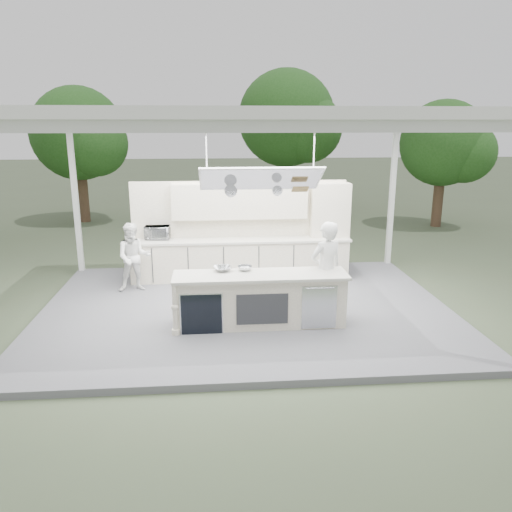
{
  "coord_description": "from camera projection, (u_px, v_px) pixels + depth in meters",
  "views": [
    {
      "loc": [
        -0.6,
        -9.32,
        3.66
      ],
      "look_at": [
        0.23,
        0.4,
        1.05
      ],
      "focal_mm": 35.0,
      "sensor_mm": 36.0,
      "label": 1
    }
  ],
  "objects": [
    {
      "name": "bowl_small",
      "position": [
        245.0,
        268.0,
        9.05
      ],
      "size": [
        0.34,
        0.34,
        0.08
      ],
      "primitive_type": "imported",
      "rotation": [
        0.0,
        0.0,
        0.41
      ],
      "color": "silver",
      "rests_on": "demo_island"
    },
    {
      "name": "back_wall_unit",
      "position": [
        259.0,
        215.0,
        11.63
      ],
      "size": [
        5.05,
        0.48,
        2.25
      ],
      "color": "white",
      "rests_on": "stage_deck"
    },
    {
      "name": "sous_chef",
      "position": [
        134.0,
        257.0,
        10.7
      ],
      "size": [
        0.79,
        0.66,
        1.5
      ],
      "primitive_type": "imported",
      "rotation": [
        0.0,
        0.0,
        0.13
      ],
      "color": "white",
      "rests_on": "stage_deck"
    },
    {
      "name": "tree_cluster",
      "position": [
        224.0,
        133.0,
        18.51
      ],
      "size": [
        19.55,
        9.4,
        5.85
      ],
      "color": "#4C3826",
      "rests_on": "ground"
    },
    {
      "name": "tent",
      "position": [
        245.0,
        120.0,
        8.99
      ],
      "size": [
        8.2,
        6.2,
        3.86
      ],
      "color": "white",
      "rests_on": "ground"
    },
    {
      "name": "demo_island",
      "position": [
        259.0,
        299.0,
        8.95
      ],
      "size": [
        3.1,
        0.79,
        0.95
      ],
      "color": "white",
      "rests_on": "stage_deck"
    },
    {
      "name": "stage_deck",
      "position": [
        246.0,
        309.0,
        9.95
      ],
      "size": [
        8.0,
        6.0,
        0.12
      ],
      "primitive_type": "cube",
      "color": "#5C5D61",
      "rests_on": "ground"
    },
    {
      "name": "back_counter",
      "position": [
        241.0,
        258.0,
        11.64
      ],
      "size": [
        5.08,
        0.72,
        0.95
      ],
      "color": "white",
      "rests_on": "stage_deck"
    },
    {
      "name": "bowl_large",
      "position": [
        223.0,
        269.0,
        9.01
      ],
      "size": [
        0.4,
        0.4,
        0.08
      ],
      "primitive_type": "imported",
      "rotation": [
        0.0,
        0.0,
        0.25
      ],
      "color": "#BABBC1",
      "rests_on": "demo_island"
    },
    {
      "name": "head_chef",
      "position": [
        326.0,
        270.0,
        9.2
      ],
      "size": [
        0.78,
        0.67,
        1.83
      ],
      "primitive_type": "imported",
      "rotation": [
        0.0,
        0.0,
        3.55
      ],
      "color": "white",
      "rests_on": "stage_deck"
    },
    {
      "name": "toaster_oven",
      "position": [
        158.0,
        232.0,
        11.47
      ],
      "size": [
        0.59,
        0.42,
        0.31
      ],
      "primitive_type": "imported",
      "rotation": [
        0.0,
        0.0,
        -0.06
      ],
      "color": "silver",
      "rests_on": "back_counter"
    },
    {
      "name": "ground",
      "position": [
        246.0,
        312.0,
        9.96
      ],
      "size": [
        90.0,
        90.0,
        0.0
      ],
      "primitive_type": "plane",
      "color": "#414D35",
      "rests_on": "ground"
    }
  ]
}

